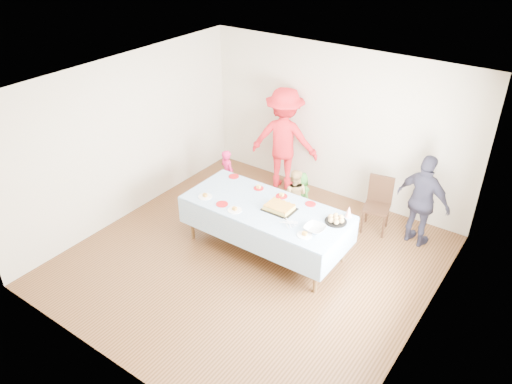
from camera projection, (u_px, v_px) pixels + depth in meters
ground at (252, 260)px, 7.53m from camera, size 5.00×5.00×0.00m
room_walls at (255, 156)px, 6.61m from camera, size 5.04×5.04×2.72m
party_table at (266, 210)px, 7.41m from camera, size 2.50×1.10×0.78m
birthday_cake at (279, 208)px, 7.28m from camera, size 0.45×0.35×0.08m
rolls_tray at (336, 220)px, 7.01m from camera, size 0.32×0.32×0.10m
punch_bowl at (315, 229)px, 6.82m from camera, size 0.29×0.29×0.07m
party_hat at (349, 211)px, 7.10m from camera, size 0.10×0.10×0.17m
fork_pile at (289, 223)px, 6.95m from camera, size 0.24×0.18×0.07m
plate_red_far_a at (234, 176)px, 8.16m from camera, size 0.17×0.17×0.01m
plate_red_far_b at (259, 188)px, 7.83m from camera, size 0.16×0.16×0.01m
plate_red_far_c at (282, 196)px, 7.62m from camera, size 0.18×0.18×0.01m
plate_red_far_d at (310, 204)px, 7.43m from camera, size 0.16×0.16×0.01m
plate_red_near at (222, 204)px, 7.42m from camera, size 0.18×0.18×0.01m
plate_white_left at (205, 197)px, 7.61m from camera, size 0.21×0.21×0.01m
plate_white_mid at (235, 210)px, 7.28m from camera, size 0.21×0.21×0.01m
plate_white_right at (304, 235)px, 6.74m from camera, size 0.20×0.20×0.01m
dining_chair at (378, 201)px, 8.02m from camera, size 0.47×0.47×0.92m
toddler_left at (228, 174)px, 8.91m from camera, size 0.39×0.32×0.93m
toddler_mid at (301, 194)px, 8.43m from camera, size 0.45×0.37×0.79m
toddler_right at (294, 195)px, 8.26m from camera, size 0.55×0.49×0.93m
adult_left at (284, 139)px, 9.02m from camera, size 1.39×1.04×1.91m
adult_right at (423, 201)px, 7.55m from camera, size 0.95×0.56×1.51m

